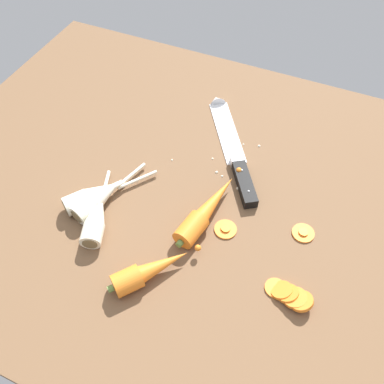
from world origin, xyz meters
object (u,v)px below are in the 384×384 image
carrot_slice_stray_near (303,233)px  carrot_slice_stray_mid (226,229)px  chefs_knife (231,143)px  parsnip_mid_left (96,217)px  whole_carrot_second (149,271)px  parsnip_front (96,194)px  parsnip_mid_right (100,198)px  carrot_slice_stack (289,294)px  whole_carrot (206,211)px

carrot_slice_stray_near → carrot_slice_stray_mid: (-13.90, -5.14, 0.00)cm
chefs_knife → parsnip_mid_left: size_ratio=1.73×
whole_carrot_second → parsnip_front: bearing=148.1°
chefs_knife → parsnip_mid_right: 31.56cm
carrot_slice_stray_mid → carrot_slice_stack: bearing=-29.7°
parsnip_mid_right → carrot_slice_stray_near: bearing=13.4°
whole_carrot_second → carrot_slice_stack: whole_carrot_second is taller
parsnip_front → carrot_slice_stack: parsnip_front is taller
parsnip_mid_left → carrot_slice_stray_near: parsnip_mid_left is taller
chefs_knife → parsnip_mid_left: 34.24cm
parsnip_mid_left → parsnip_mid_right: size_ratio=0.96×
parsnip_mid_left → parsnip_front: bearing=122.0°
parsnip_mid_left → carrot_slice_stack: bearing=0.2°
whole_carrot → carrot_slice_stray_mid: size_ratio=5.07×
parsnip_mid_right → carrot_slice_stray_mid: parsnip_mid_right is taller
parsnip_mid_left → whole_carrot_second: bearing=-22.8°
carrot_slice_stack → whole_carrot_second: bearing=-165.4°
parsnip_front → carrot_slice_stray_near: bearing=12.5°
carrot_slice_stray_near → carrot_slice_stray_mid: same height
whole_carrot → carrot_slice_stack: size_ratio=2.57×
parsnip_front → carrot_slice_stray_near: 41.11cm
parsnip_front → parsnip_mid_left: (2.93, -4.69, 0.00)cm
carrot_slice_stack → carrot_slice_stray_mid: 16.85cm
whole_carrot → carrot_slice_stack: bearing=-26.5°
parsnip_mid_left → carrot_slice_stray_near: 39.61cm
parsnip_mid_right → chefs_knife: bearing=54.6°
whole_carrot_second → parsnip_front: size_ratio=0.84×
whole_carrot_second → parsnip_mid_left: whole_carrot_second is taller
carrot_slice_stray_mid → whole_carrot: bearing=164.8°
parsnip_mid_left → carrot_slice_stray_mid: parsnip_mid_left is taller
parsnip_front → carrot_slice_stray_near: parsnip_front is taller
chefs_knife → parsnip_mid_right: size_ratio=1.67×
parsnip_mid_right → carrot_slice_stack: size_ratio=2.15×
chefs_knife → whole_carrot_second: bearing=-93.3°
parsnip_front → carrot_slice_stack: 41.11cm
whole_carrot → parsnip_front: bearing=-167.0°
parsnip_front → carrot_slice_stray_mid: 26.52cm
chefs_knife → whole_carrot: size_ratio=1.40×
whole_carrot_second → carrot_slice_stack: (23.55, 6.15, -1.24)cm
whole_carrot_second → parsnip_front: (-17.29, 10.74, -0.12)cm
parsnip_mid_left → whole_carrot: bearing=27.4°
whole_carrot_second → carrot_slice_stray_near: whole_carrot_second is taller
parsnip_mid_left → carrot_slice_stray_near: bearing=20.1°
whole_carrot_second → parsnip_front: 20.35cm
chefs_knife → parsnip_mid_right: bearing=-125.4°
whole_carrot → parsnip_front: whole_carrot is taller
whole_carrot → parsnip_front: 22.18cm
whole_carrot_second → carrot_slice_stray_mid: bearing=58.4°
parsnip_mid_right → parsnip_mid_left: bearing=-66.9°
chefs_knife → whole_carrot_second: (-2.05, -36.07, 1.45)cm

